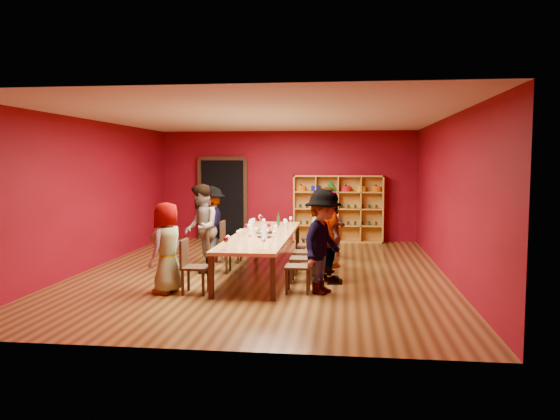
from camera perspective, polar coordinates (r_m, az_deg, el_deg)
The scene contains 45 objects.
room_shell at distance 10.57m, azimuth -1.83°, elevation 1.50°, with size 7.10×9.10×3.04m.
tasting_table at distance 10.65m, azimuth -1.81°, elevation -2.80°, with size 1.10×4.50×0.75m.
doorway at distance 15.28m, azimuth -5.98°, elevation 1.14°, with size 1.40×0.17×2.30m.
shelving_unit at distance 14.79m, azimuth 6.08°, elevation 0.47°, with size 2.40×0.40×1.80m.
chair_person_left_0 at distance 9.08m, azimuth -9.31°, elevation -5.53°, with size 0.42×0.42×0.89m.
person_left_0 at distance 9.16m, azimuth -11.73°, elevation -3.88°, with size 0.73×0.40×1.50m, color pink.
chair_person_left_2 at distance 10.72m, azimuth -6.74°, elevation -3.88°, with size 0.42×0.42×0.89m.
person_left_2 at distance 10.75m, azimuth -8.28°, elevation -1.90°, with size 0.84×0.46×1.73m, color #BE7F84.
chair_person_left_3 at distance 11.78m, azimuth -5.49°, elevation -3.07°, with size 0.42×0.42×0.89m.
person_left_3 at distance 11.82m, azimuth -7.20°, elevation -1.47°, with size 1.06×0.44×1.64m, color white.
chair_person_right_0 at distance 9.01m, azimuth 2.40°, elevation -5.54°, with size 0.42×0.42×0.89m.
person_right_0 at distance 8.94m, azimuth 4.52°, elevation -3.41°, with size 1.08×0.45×1.68m, color #16173C.
chair_person_right_1 at distance 9.76m, azimuth 2.75°, elevation -4.73°, with size 0.42×0.42×0.89m.
person_right_1 at distance 9.69m, azimuth 5.33°, elevation -2.93°, with size 0.95×0.43×1.62m, color #4F4F54.
chair_person_right_2 at distance 10.45m, azimuth 3.03°, elevation -4.08°, with size 0.42×0.42×0.89m.
person_right_2 at distance 10.39m, azimuth 4.49°, elevation -2.26°, with size 1.55×0.44×1.67m, color #5A87BA.
chair_person_right_3 at distance 11.32m, azimuth 3.33°, elevation -3.38°, with size 0.42×0.42×0.89m.
person_right_3 at distance 11.27m, azimuth 5.05°, elevation -1.96°, with size 0.76×0.42×1.56m, color pink.
chair_person_right_4 at distance 12.37m, azimuth 3.64°, elevation -2.67°, with size 0.42×0.42×0.89m.
person_right_4 at distance 12.32m, azimuth 5.16°, elevation -1.28°, with size 0.58×0.43×1.60m, color pink.
wine_glass_0 at distance 10.72m, azimuth -0.31°, elevation -1.74°, with size 0.08×0.08×0.19m.
wine_glass_1 at distance 9.77m, azimuth -0.58°, elevation -2.43°, with size 0.07×0.07×0.18m.
wine_glass_2 at distance 10.65m, azimuth -3.23°, elevation -1.72°, with size 0.08×0.08×0.20m.
wine_glass_3 at distance 9.38m, azimuth -3.12°, elevation -2.72°, with size 0.07×0.07×0.19m.
wine_glass_4 at distance 9.89m, azimuth -4.11°, elevation -2.28°, with size 0.08×0.08×0.20m.
wine_glass_5 at distance 9.05m, azimuth -5.46°, elevation -2.96°, with size 0.08×0.08×0.20m.
wine_glass_6 at distance 11.38m, azimuth 0.63°, elevation -1.31°, with size 0.08×0.08×0.20m.
wine_glass_7 at distance 12.41m, azimuth -1.97°, elevation -0.78°, with size 0.08×0.08×0.20m.
wine_glass_8 at distance 11.57m, azimuth 0.54°, elevation -1.18°, with size 0.08×0.08×0.21m.
wine_glass_9 at distance 11.71m, azimuth -2.68°, elevation -1.08°, with size 0.09×0.09×0.21m.
wine_glass_10 at distance 9.64m, azimuth -4.38°, elevation -2.45°, with size 0.08×0.08×0.20m.
wine_glass_11 at distance 12.32m, azimuth 1.12°, elevation -0.90°, with size 0.07×0.07×0.18m.
wine_glass_12 at distance 10.88m, azimuth -1.17°, elevation -1.64°, with size 0.08×0.08×0.19m.
wine_glass_13 at distance 11.51m, azimuth -2.84°, elevation -1.15°, with size 0.09×0.09×0.22m.
wine_glass_14 at distance 12.46m, azimuth -2.10°, elevation -0.74°, with size 0.08×0.08×0.20m.
wine_glass_15 at distance 10.10m, azimuth -2.52°, elevation -2.10°, with size 0.08×0.08×0.20m.
wine_glass_16 at distance 10.46m, azimuth -0.44°, elevation -1.85°, with size 0.08×0.08×0.20m.
wine_glass_17 at distance 8.77m, azimuth -5.68°, elevation -3.14°, with size 0.09×0.09×0.22m.
wine_glass_18 at distance 10.66m, azimuth -3.54°, elevation -1.74°, with size 0.08×0.08×0.20m.
wine_glass_19 at distance 11.83m, azimuth -1.71°, elevation -1.13°, with size 0.07×0.07×0.18m.
wine_glass_20 at distance 8.72m, azimuth -1.76°, elevation -3.25°, with size 0.08×0.08×0.20m.
spittoon_bowl at distance 10.20m, azimuth -1.67°, elevation -2.43°, with size 0.33×0.33×0.18m, color #BBBDC2.
carafe_a at distance 10.91m, azimuth -3.08°, elevation -1.72°, with size 0.11×0.11×0.26m.
carafe_b at distance 10.01m, azimuth -1.64°, elevation -2.30°, with size 0.13×0.13×0.27m.
wine_bottle at distance 12.18m, azimuth -0.17°, elevation -1.07°, with size 0.07×0.07×0.28m.
Camera 1 is at (1.60, -10.43, 2.14)m, focal length 35.00 mm.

